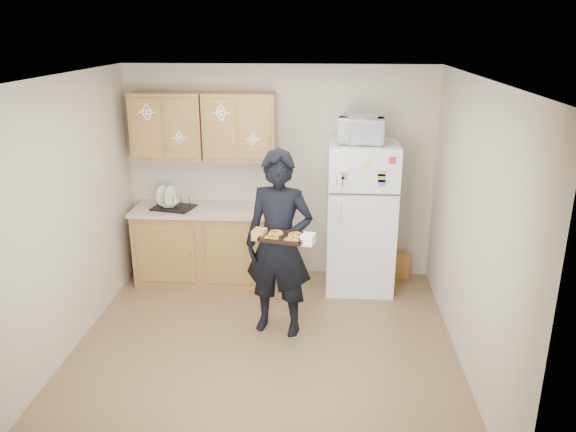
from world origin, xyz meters
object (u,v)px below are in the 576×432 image
at_px(baking_tray, 283,238).
at_px(microwave, 361,131).
at_px(refrigerator, 361,217).
at_px(dish_rack, 173,201).
at_px(person, 279,244).

relative_size(baking_tray, microwave, 0.82).
xyz_separation_m(baking_tray, microwave, (0.73, 1.31, 0.74)).
height_order(refrigerator, dish_rack, refrigerator).
bearing_deg(person, refrigerator, 64.40).
bearing_deg(dish_rack, refrigerator, -0.59).
height_order(baking_tray, dish_rack, baking_tray).
bearing_deg(baking_tray, microwave, 73.41).
relative_size(refrigerator, person, 0.93).
distance_m(refrigerator, dish_rack, 2.16).
distance_m(refrigerator, microwave, 0.99).
xyz_separation_m(refrigerator, person, (-0.84, -1.06, 0.06)).
relative_size(refrigerator, baking_tray, 4.29).
relative_size(person, baking_tray, 4.61).
bearing_deg(refrigerator, baking_tray, -119.64).
xyz_separation_m(baking_tray, dish_rack, (-1.38, 1.38, -0.11)).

